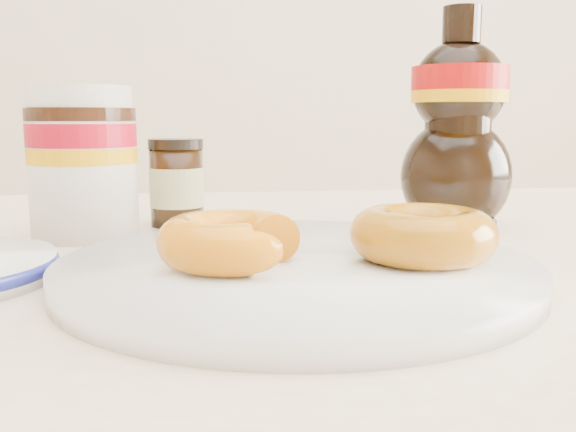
{
  "coord_description": "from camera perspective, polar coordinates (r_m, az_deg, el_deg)",
  "views": [
    {
      "loc": [
        -0.06,
        -0.36,
        0.85
      ],
      "look_at": [
        -0.01,
        0.09,
        0.79
      ],
      "focal_mm": 40.0,
      "sensor_mm": 36.0,
      "label": 1
    }
  ],
  "objects": [
    {
      "name": "dining_table",
      "position": [
        0.5,
        1.49,
        -13.37
      ],
      "size": [
        1.4,
        0.9,
        0.75
      ],
      "color": "#FBE2BF",
      "rests_on": "ground"
    },
    {
      "name": "plate",
      "position": [
        0.42,
        0.77,
        -4.7
      ],
      "size": [
        0.31,
        0.31,
        0.02
      ],
      "color": "white",
      "rests_on": "dining_table"
    },
    {
      "name": "donut_bitten",
      "position": [
        0.39,
        -5.17,
        -2.21
      ],
      "size": [
        0.1,
        0.1,
        0.03
      ],
      "primitive_type": "torus",
      "rotation": [
        0.0,
        0.0,
        0.18
      ],
      "color": "orange",
      "rests_on": "plate"
    },
    {
      "name": "donut_whole",
      "position": [
        0.41,
        11.9,
        -1.6
      ],
      "size": [
        0.12,
        0.12,
        0.03
      ],
      "primitive_type": "torus",
      "rotation": [
        0.0,
        0.0,
        0.4
      ],
      "color": "#A86A0A",
      "rests_on": "plate"
    },
    {
      "name": "nutella_jar",
      "position": [
        0.59,
        -17.79,
        5.04
      ],
      "size": [
        0.09,
        0.09,
        0.13
      ],
      "rotation": [
        0.0,
        0.0,
        0.05
      ],
      "color": "white",
      "rests_on": "dining_table"
    },
    {
      "name": "syrup_bottle",
      "position": [
        0.63,
        14.88,
        8.26
      ],
      "size": [
        0.11,
        0.1,
        0.21
      ],
      "primitive_type": null,
      "rotation": [
        0.0,
        0.0,
        -0.1
      ],
      "color": "black",
      "rests_on": "dining_table"
    },
    {
      "name": "dark_jar",
      "position": [
        0.63,
        -9.87,
        2.86
      ],
      "size": [
        0.05,
        0.05,
        0.08
      ],
      "rotation": [
        0.0,
        0.0,
        0.02
      ],
      "color": "black",
      "rests_on": "dining_table"
    }
  ]
}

